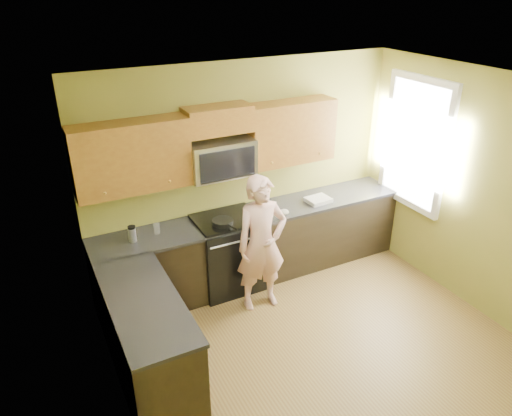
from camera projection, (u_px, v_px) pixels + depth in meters
floor at (331, 359)px, 4.88m from camera, size 4.00×4.00×0.00m
ceiling at (355, 94)px, 3.69m from camera, size 4.00×4.00×0.00m
wall_back at (245, 172)px, 5.89m from camera, size 4.00×0.00×4.00m
wall_left at (118, 309)px, 3.46m from camera, size 0.00×4.00×4.00m
wall_right at (494, 202)px, 5.11m from camera, size 0.00×4.00×4.00m
cabinet_back_run at (256, 246)px, 6.04m from camera, size 4.00×0.60×0.88m
cabinet_left_run at (148, 342)px, 4.47m from camera, size 0.60×1.60×0.88m
countertop_back at (256, 214)px, 5.83m from camera, size 4.00×0.62×0.04m
countertop_left at (144, 302)px, 4.27m from camera, size 0.62×1.60×0.04m
stove at (228, 252)px, 5.84m from camera, size 0.76×0.65×0.95m
microwave at (221, 175)px, 5.52m from camera, size 0.76×0.40×0.42m
upper_cab_left at (135, 190)px, 5.14m from camera, size 1.22×0.33×0.75m
upper_cab_right at (289, 161)px, 5.93m from camera, size 1.12×0.33×0.75m
upper_cab_over_mw at (218, 120)px, 5.26m from camera, size 0.76×0.33×0.30m
window at (415, 144)px, 5.93m from camera, size 0.06×1.06×1.66m
woman at (262, 244)px, 5.36m from camera, size 0.63×0.44×1.63m
frying_pan at (223, 224)px, 5.50m from camera, size 0.34×0.48×0.06m
butter_tub at (267, 217)px, 5.72m from camera, size 0.14×0.14×0.08m
toast_slice at (264, 218)px, 5.69m from camera, size 0.14×0.14×0.01m
napkin_a at (284, 212)px, 5.78m from camera, size 0.13×0.14×0.06m
napkin_b at (267, 207)px, 5.90m from camera, size 0.14×0.15×0.07m
dish_towel at (318, 200)px, 6.11m from camera, size 0.31×0.26×0.05m
travel_mug at (133, 241)px, 5.20m from camera, size 0.09×0.09×0.18m
glass_b at (157, 228)px, 5.34m from camera, size 0.09×0.09×0.12m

